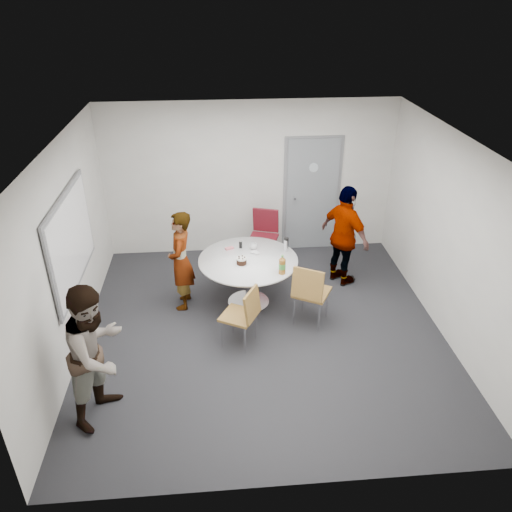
{
  "coord_description": "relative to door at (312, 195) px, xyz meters",
  "views": [
    {
      "loc": [
        -0.59,
        -5.67,
        4.36
      ],
      "look_at": [
        -0.08,
        0.25,
        1.08
      ],
      "focal_mm": 35.0,
      "sensor_mm": 36.0,
      "label": 1
    }
  ],
  "objects": [
    {
      "name": "wall_left",
      "position": [
        -3.6,
        -2.48,
        0.32
      ],
      "size": [
        0.0,
        5.0,
        5.0
      ],
      "primitive_type": "plane",
      "rotation": [
        1.57,
        0.0,
        1.57
      ],
      "color": "silver",
      "rests_on": "floor"
    },
    {
      "name": "ceiling",
      "position": [
        -1.1,
        -2.48,
        1.67
      ],
      "size": [
        5.0,
        5.0,
        0.0
      ],
      "primitive_type": "plane",
      "rotation": [
        3.14,
        0.0,
        0.0
      ],
      "color": "silver",
      "rests_on": "wall_back"
    },
    {
      "name": "wall_back",
      "position": [
        -1.1,
        0.02,
        0.32
      ],
      "size": [
        5.0,
        0.0,
        5.0
      ],
      "primitive_type": "plane",
      "rotation": [
        1.57,
        0.0,
        0.0
      ],
      "color": "silver",
      "rests_on": "floor"
    },
    {
      "name": "wall_front",
      "position": [
        -1.1,
        -4.98,
        0.32
      ],
      "size": [
        5.0,
        0.0,
        5.0
      ],
      "primitive_type": "plane",
      "rotation": [
        -1.57,
        0.0,
        0.0
      ],
      "color": "silver",
      "rests_on": "floor"
    },
    {
      "name": "door",
      "position": [
        0.0,
        0.0,
        0.0
      ],
      "size": [
        1.02,
        0.17,
        2.12
      ],
      "color": "gray",
      "rests_on": "wall_back"
    },
    {
      "name": "table",
      "position": [
        -1.24,
        -1.77,
        -0.37
      ],
      "size": [
        1.47,
        1.47,
        1.06
      ],
      "color": "white",
      "rests_on": "floor"
    },
    {
      "name": "floor",
      "position": [
        -1.1,
        -2.48,
        -1.03
      ],
      "size": [
        5.0,
        5.0,
        0.0
      ],
      "primitive_type": "plane",
      "color": "#222327",
      "rests_on": "ground"
    },
    {
      "name": "person_left",
      "position": [
        -3.04,
        -3.82,
        -0.18
      ],
      "size": [
        0.93,
        1.01,
        1.69
      ],
      "primitive_type": "imported",
      "rotation": [
        0.0,
        0.0,
        1.13
      ],
      "color": "white",
      "rests_on": "floor"
    },
    {
      "name": "wall_right",
      "position": [
        1.4,
        -2.48,
        0.32
      ],
      "size": [
        0.0,
        5.0,
        5.0
      ],
      "primitive_type": "plane",
      "rotation": [
        1.57,
        0.0,
        -1.57
      ],
      "color": "silver",
      "rests_on": "floor"
    },
    {
      "name": "person_main",
      "position": [
        -2.24,
        -1.73,
        -0.26
      ],
      "size": [
        0.41,
        0.59,
        1.53
      ],
      "primitive_type": "imported",
      "rotation": [
        0.0,
        0.0,
        -1.65
      ],
      "color": "#A5C6EA",
      "rests_on": "floor"
    },
    {
      "name": "person_right",
      "position": [
        0.3,
        -1.28,
        -0.19
      ],
      "size": [
        0.85,
        1.04,
        1.66
      ],
      "primitive_type": "imported",
      "rotation": [
        0.0,
        0.0,
        2.12
      ],
      "color": "black",
      "rests_on": "floor"
    },
    {
      "name": "whiteboard",
      "position": [
        -3.56,
        -2.28,
        0.42
      ],
      "size": [
        0.04,
        1.9,
        1.25
      ],
      "color": "slate",
      "rests_on": "wall_left"
    },
    {
      "name": "chair_near_right",
      "position": [
        -0.44,
        -2.39,
        -0.43
      ],
      "size": [
        0.64,
        0.66,
        0.97
      ],
      "rotation": [
        0.0,
        0.0,
        -0.51
      ],
      "color": "brown",
      "rests_on": "floor"
    },
    {
      "name": "chair_near_left",
      "position": [
        -1.38,
        -2.77,
        -0.49
      ],
      "size": [
        0.6,
        0.58,
        0.89
      ],
      "rotation": [
        0.0,
        0.0,
        1.08
      ],
      "color": "brown",
      "rests_on": "floor"
    },
    {
      "name": "chair_far",
      "position": [
        -0.89,
        -0.52,
        -0.43
      ],
      "size": [
        0.59,
        0.62,
        0.98
      ],
      "rotation": [
        0.0,
        0.0,
        2.84
      ],
      "color": "maroon",
      "rests_on": "floor"
    }
  ]
}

